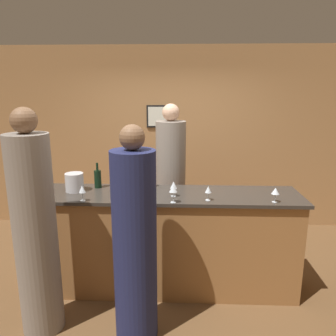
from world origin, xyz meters
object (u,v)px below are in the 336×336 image
at_px(guest_0, 35,233).
at_px(wine_bottle_0, 98,178).
at_px(guest_1, 135,244).
at_px(ice_bucket, 75,182).
at_px(wine_bottle_1, 148,178).
at_px(bartender, 171,189).

relative_size(guest_0, wine_bottle_0, 7.20).
relative_size(guest_1, ice_bucket, 9.62).
bearing_deg(ice_bucket, guest_1, -45.98).
bearing_deg(wine_bottle_1, ice_bucket, -167.77).
relative_size(bartender, wine_bottle_0, 7.09).
distance_m(bartender, ice_bucket, 1.22).
xyz_separation_m(bartender, guest_0, (-1.13, -1.38, 0.01)).
distance_m(bartender, wine_bottle_0, 0.98).
bearing_deg(guest_1, wine_bottle_1, 88.82).
bearing_deg(guest_0, wine_bottle_1, 45.22).
height_order(guest_1, ice_bucket, guest_1).
height_order(guest_0, ice_bucket, guest_0).
height_order(bartender, guest_1, bartender).
height_order(bartender, ice_bucket, bartender).
distance_m(guest_0, ice_bucket, 0.78).
height_order(wine_bottle_1, ice_bucket, wine_bottle_1).
relative_size(wine_bottle_0, wine_bottle_1, 1.00).
distance_m(guest_0, wine_bottle_0, 0.97).
bearing_deg(guest_1, ice_bucket, 134.02).
bearing_deg(wine_bottle_0, ice_bucket, -147.94).
xyz_separation_m(wine_bottle_0, ice_bucket, (-0.22, -0.14, -0.01)).
bearing_deg(ice_bucket, bartender, 32.83).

